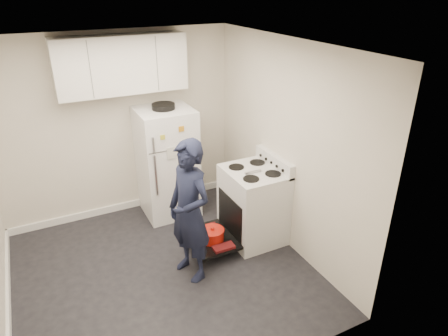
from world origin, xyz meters
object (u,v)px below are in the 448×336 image
refrigerator (167,162)px  person (190,212)px  electric_range (252,205)px  open_oven_door (211,237)px

refrigerator → person: bearing=-99.7°
person → refrigerator: bearing=153.4°
electric_range → person: 1.07m
refrigerator → person: size_ratio=0.98×
electric_range → refrigerator: refrigerator is taller
open_oven_door → person: bearing=-143.2°
open_oven_door → person: (-0.38, -0.28, 0.62)m
electric_range → person: bearing=-162.2°
open_oven_door → person: person is taller
open_oven_door → refrigerator: refrigerator is taller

